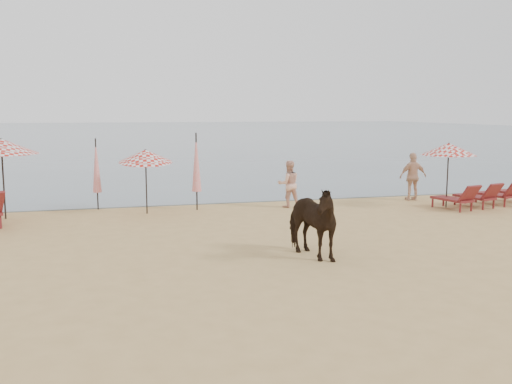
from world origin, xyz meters
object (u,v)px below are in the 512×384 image
umbrella_open_left_a (1,146)px  umbrella_open_right (449,149)px  cow (309,221)px  umbrella_closed_left (96,166)px  lounger_cluster_right (490,194)px  umbrella_closed_right (196,163)px  umbrella_open_left_b (146,156)px  beachgoer_right_b (413,177)px  beachgoer_right_a (289,184)px

umbrella_open_left_a → umbrella_open_right: 13.76m
cow → umbrella_closed_left: bearing=105.1°
lounger_cluster_right → umbrella_closed_right: bearing=155.7°
umbrella_open_left_b → umbrella_closed_left: 1.91m
cow → beachgoer_right_b: 9.08m
lounger_cluster_right → umbrella_closed_left: size_ratio=1.73×
umbrella_open_left_a → cow: (7.10, -6.42, -1.33)m
umbrella_open_left_b → umbrella_open_right: 9.68m
umbrella_closed_left → umbrella_open_left_b: bearing=-38.1°
umbrella_open_right → umbrella_open_left_a: bearing=158.1°
cow → beachgoer_right_b: size_ratio=1.12×
cow → beachgoer_right_b: bearing=30.1°
umbrella_open_left_a → umbrella_closed_left: 2.88m
cow → beachgoer_right_a: bearing=59.7°
cow → umbrella_closed_right: bearing=86.1°
beachgoer_right_a → cow: bearing=76.4°
umbrella_closed_left → beachgoer_right_a: bearing=-10.4°
umbrella_open_right → beachgoer_right_a: (-4.99, 1.37, -1.15)m
umbrella_open_left_b → beachgoer_right_a: size_ratio=1.34×
umbrella_open_left_b → lounger_cluster_right: bearing=7.9°
umbrella_closed_right → umbrella_open_left_b: bearing=-170.1°
umbrella_open_left_b → beachgoer_right_b: (9.30, 0.32, -0.94)m
umbrella_open_left_b → beachgoer_right_b: bearing=17.6°
cow → umbrella_open_right: bearing=20.6°
lounger_cluster_right → umbrella_open_left_b: size_ratio=1.92×
lounger_cluster_right → umbrella_closed_right: umbrella_closed_right is taller
umbrella_open_left_a → umbrella_open_left_b: (4.08, -0.17, -0.34)m
umbrella_open_left_b → beachgoer_right_b: 9.35m
beachgoer_right_b → lounger_cluster_right: bearing=138.5°
cow → beachgoer_right_b: beachgoer_right_b is taller
umbrella_closed_right → beachgoer_right_b: bearing=0.3°
umbrella_open_left_b → umbrella_open_right: size_ratio=0.97×
beachgoer_right_a → beachgoer_right_b: 4.71m
umbrella_closed_left → beachgoer_right_b: 10.82m
umbrella_closed_left → umbrella_closed_right: 3.20m
umbrella_open_left_a → umbrella_open_right: umbrella_open_left_a is taller
umbrella_open_left_b → umbrella_closed_right: size_ratio=0.84×
lounger_cluster_right → umbrella_closed_left: 12.91m
umbrella_open_left_b → umbrella_closed_left: bearing=157.5°
umbrella_open_left_a → umbrella_closed_right: (5.68, 0.11, -0.61)m
umbrella_open_left_b → umbrella_open_right: bearing=7.7°
umbrella_open_left_b → umbrella_closed_left: umbrella_closed_left is taller
umbrella_open_left_b → umbrella_open_left_a: bearing=-166.8°
umbrella_open_right → cow: bearing=-158.8°
umbrella_open_left_b → cow: size_ratio=1.09×
lounger_cluster_right → beachgoer_right_b: (-1.82, 1.83, 0.44)m
umbrella_closed_right → beachgoer_right_a: size_ratio=1.60×
umbrella_open_left_a → beachgoer_right_b: umbrella_open_left_a is taller
lounger_cluster_right → umbrella_open_left_a: (-15.20, 1.68, 1.72)m
umbrella_open_left_a → umbrella_open_right: size_ratio=1.11×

